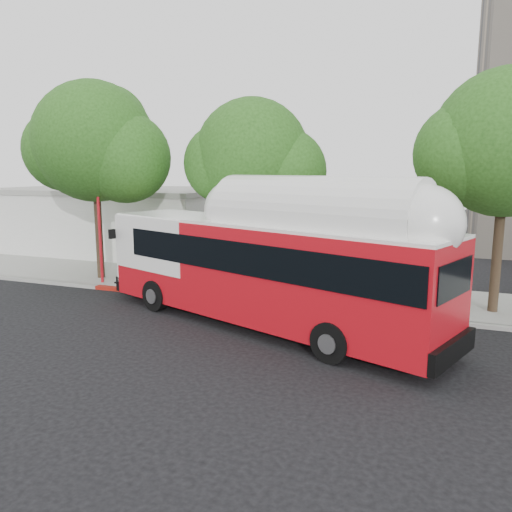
{
  "coord_description": "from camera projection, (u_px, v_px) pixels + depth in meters",
  "views": [
    {
      "loc": [
        7.04,
        -14.78,
        5.55
      ],
      "look_at": [
        0.31,
        3.0,
        2.22
      ],
      "focal_mm": 35.0,
      "sensor_mm": 36.0,
      "label": 1
    }
  ],
  "objects": [
    {
      "name": "transit_bus",
      "position": [
        264.0,
        271.0,
        17.54
      ],
      "size": [
        14.44,
        7.45,
        4.28
      ],
      "rotation": [
        0.0,
        0.0,
        -0.36
      ],
      "color": "red",
      "rests_on": "ground"
    },
    {
      "name": "low_commercial_bldg",
      "position": [
        119.0,
        219.0,
        34.43
      ],
      "size": [
        16.2,
        10.2,
        4.25
      ],
      "color": "silver",
      "rests_on": "ground"
    },
    {
      "name": "red_curb_segment",
      "position": [
        192.0,
        297.0,
        21.65
      ],
      "size": [
        10.0,
        0.32,
        0.16
      ],
      "primitive_type": "cube",
      "color": "#9D1B11",
      "rests_on": "ground"
    },
    {
      "name": "street_tree_left",
      "position": [
        103.0,
        147.0,
        23.98
      ],
      "size": [
        6.67,
        5.8,
        9.74
      ],
      "color": "#2D2116",
      "rests_on": "ground"
    },
    {
      "name": "curb_strip",
      "position": [
        257.0,
        303.0,
        20.61
      ],
      "size": [
        60.0,
        0.3,
        0.15
      ],
      "primitive_type": "cube",
      "color": "gray",
      "rests_on": "ground"
    },
    {
      "name": "ground",
      "position": [
        216.0,
        334.0,
        17.03
      ],
      "size": [
        120.0,
        120.0,
        0.0
      ],
      "primitive_type": "plane",
      "color": "black",
      "rests_on": "ground"
    },
    {
      "name": "sidewalk",
      "position": [
        276.0,
        289.0,
        23.0
      ],
      "size": [
        60.0,
        5.0,
        0.15
      ],
      "primitive_type": "cube",
      "color": "gray",
      "rests_on": "ground"
    },
    {
      "name": "signal_pole",
      "position": [
        100.0,
        236.0,
        23.68
      ],
      "size": [
        0.13,
        0.44,
        4.66
      ],
      "color": "red",
      "rests_on": "ground"
    },
    {
      "name": "street_tree_mid",
      "position": [
        261.0,
        161.0,
        21.8
      ],
      "size": [
        5.75,
        5.0,
        8.62
      ],
      "color": "#2D2116",
      "rests_on": "ground"
    }
  ]
}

